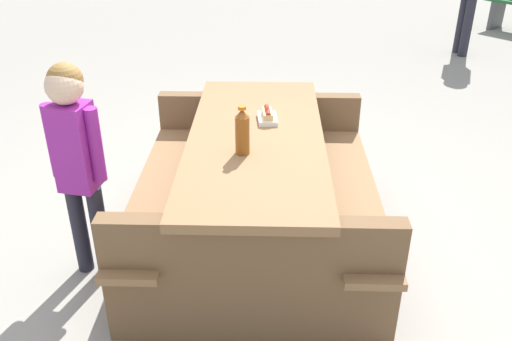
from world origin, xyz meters
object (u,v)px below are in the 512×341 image
at_px(picnic_table, 256,182).
at_px(soda_bottle, 242,132).
at_px(child_in_coat, 75,148).
at_px(hotdog_tray, 267,116).

xyz_separation_m(picnic_table, soda_bottle, (-0.21, 0.10, 0.43)).
bearing_deg(soda_bottle, child_in_coat, 83.72).
height_order(picnic_table, hotdog_tray, hotdog_tray).
height_order(hotdog_tray, child_in_coat, child_in_coat).
distance_m(hotdog_tray, child_in_coat, 1.10).
xyz_separation_m(hotdog_tray, child_in_coat, (-0.31, 1.06, 0.02)).
distance_m(soda_bottle, child_in_coat, 0.87).
height_order(soda_bottle, child_in_coat, child_in_coat).
relative_size(soda_bottle, hotdog_tray, 1.42).
bearing_deg(picnic_table, child_in_coat, 96.72).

